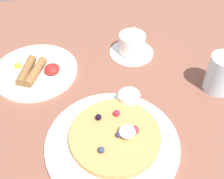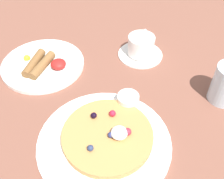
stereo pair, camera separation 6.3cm
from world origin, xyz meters
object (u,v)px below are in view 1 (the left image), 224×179
(syrup_ramekin, at_px, (129,98))
(pancake_plate, at_px, (114,143))
(breakfast_plate, at_px, (35,71))
(coffee_cup, at_px, (132,43))
(water_glass, at_px, (221,73))
(coffee_saucer, at_px, (131,52))

(syrup_ramekin, bearing_deg, pancake_plate, -120.26)
(syrup_ramekin, relative_size, breakfast_plate, 0.22)
(syrup_ramekin, height_order, coffee_cup, coffee_cup)
(pancake_plate, distance_m, water_glass, 0.33)
(pancake_plate, bearing_deg, coffee_cup, 68.40)
(breakfast_plate, bearing_deg, water_glass, -18.79)
(syrup_ramekin, xyz_separation_m, water_glass, (0.24, 0.01, 0.03))
(syrup_ramekin, xyz_separation_m, coffee_saucer, (0.06, 0.21, -0.02))
(pancake_plate, bearing_deg, coffee_saucer, 68.39)
(pancake_plate, relative_size, breakfast_plate, 1.24)
(breakfast_plate, distance_m, water_glass, 0.50)
(pancake_plate, xyz_separation_m, breakfast_plate, (-0.17, 0.28, 0.00))
(syrup_ramekin, height_order, coffee_saucer, syrup_ramekin)
(syrup_ramekin, relative_size, coffee_cup, 0.50)
(pancake_plate, relative_size, coffee_cup, 2.79)
(breakfast_plate, relative_size, water_glass, 2.34)
(breakfast_plate, bearing_deg, coffee_cup, 6.40)
(syrup_ramekin, xyz_separation_m, coffee_cup, (0.06, 0.21, 0.01))
(coffee_saucer, distance_m, water_glass, 0.27)
(pancake_plate, relative_size, syrup_ramekin, 5.56)
(coffee_cup, bearing_deg, water_glass, -46.73)
(breakfast_plate, xyz_separation_m, coffee_saucer, (0.29, 0.03, -0.00))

